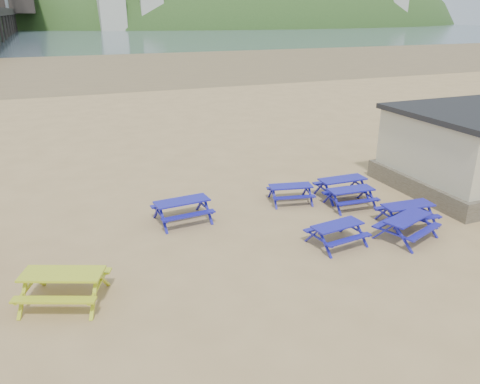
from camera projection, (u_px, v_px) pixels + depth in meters
name	position (u px, v px, depth m)	size (l,w,h in m)	color
ground	(259.00, 237.00, 14.74)	(400.00, 400.00, 0.00)	tan
wet_sand	(92.00, 65.00, 62.37)	(400.00, 400.00, 0.00)	olive
sea	(60.00, 32.00, 161.96)	(400.00, 400.00, 0.00)	#475966
picnic_table_blue_a	(182.00, 211.00, 15.74)	(1.93, 1.60, 0.76)	#131294
picnic_table_blue_b	(342.00, 188.00, 17.81)	(1.81, 1.47, 0.75)	#131294
picnic_table_blue_c	(290.00, 194.00, 17.36)	(1.79, 1.56, 0.66)	#131294
picnic_table_blue_d	(337.00, 234.00, 14.18)	(1.76, 1.49, 0.67)	#131294
picnic_table_blue_e	(407.00, 214.00, 15.54)	(1.79, 1.48, 0.71)	#131294
picnic_table_blue_f	(407.00, 228.00, 14.55)	(2.12, 1.92, 0.73)	#131294
picnic_table_yellow	(64.00, 287.00, 11.33)	(2.38, 2.17, 0.81)	#BDC418
pier	(2.00, 15.00, 160.90)	(24.00, 220.00, 39.29)	black
headland_town	(238.00, 45.00, 248.35)	(264.00, 144.00, 108.00)	#2D4C1E
picnic_table_blue_g	(350.00, 198.00, 16.93)	(1.74, 1.44, 0.69)	#131294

